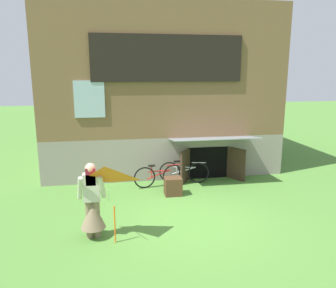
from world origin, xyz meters
TOP-DOWN VIEW (x-y plane):
  - ground_plane at (0.00, 0.00)m, footprint 60.00×60.00m
  - log_house at (0.00, 5.66)m, footprint 7.95×6.43m
  - person at (-2.19, -0.54)m, footprint 0.61×0.53m
  - kite at (-1.89, -1.10)m, footprint 0.99×1.04m
  - bicycle_silver at (0.47, 2.65)m, footprint 1.55×0.41m
  - bicycle_red at (-0.37, 2.39)m, footprint 1.56×0.23m
  - wooden_crate at (-0.07, 1.65)m, footprint 0.48×0.41m

SIDE VIEW (x-z plane):
  - ground_plane at x=0.00m, z-range 0.00..0.00m
  - wooden_crate at x=-0.07m, z-range 0.00..0.51m
  - bicycle_red at x=-0.37m, z-range -0.01..0.71m
  - bicycle_silver at x=0.47m, z-range -0.01..0.71m
  - person at x=-2.19m, z-range -0.13..1.51m
  - kite at x=-1.89m, z-range 0.51..2.10m
  - log_house at x=0.00m, z-range 0.00..5.63m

